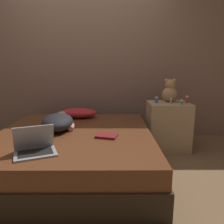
# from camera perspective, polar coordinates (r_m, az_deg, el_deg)

# --- Properties ---
(ground_plane) EXTENTS (12.00, 12.00, 0.00)m
(ground_plane) POSITION_cam_1_polar(r_m,az_deg,el_deg) (2.65, -9.46, -14.14)
(ground_plane) COLOR brown
(wall_back) EXTENTS (8.00, 0.06, 2.60)m
(wall_back) POSITION_cam_1_polar(r_m,az_deg,el_deg) (3.58, -7.10, 14.20)
(wall_back) COLOR #846656
(wall_back) RESTS_ON ground_plane
(bed) EXTENTS (1.74, 1.86, 0.43)m
(bed) POSITION_cam_1_polar(r_m,az_deg,el_deg) (2.57, -9.63, -9.85)
(bed) COLOR #2D2319
(bed) RESTS_ON ground_plane
(nightstand) EXTENTS (0.56, 0.46, 0.66)m
(nightstand) POSITION_cam_1_polar(r_m,az_deg,el_deg) (3.17, 14.37, -3.54)
(nightstand) COLOR tan
(nightstand) RESTS_ON ground_plane
(pillow) EXTENTS (0.52, 0.28, 0.13)m
(pillow) POSITION_cam_1_polar(r_m,az_deg,el_deg) (3.14, -8.74, -0.27)
(pillow) COLOR red
(pillow) RESTS_ON bed
(person_lying) EXTENTS (0.39, 0.67, 0.18)m
(person_lying) POSITION_cam_1_polar(r_m,az_deg,el_deg) (2.62, -13.83, -2.46)
(person_lying) COLOR black
(person_lying) RESTS_ON bed
(laptop) EXTENTS (0.41, 0.36, 0.24)m
(laptop) POSITION_cam_1_polar(r_m,az_deg,el_deg) (1.99, -19.50, -8.64)
(laptop) COLOR #9E9EA3
(laptop) RESTS_ON bed
(teddy_bear) EXTENTS (0.21, 0.21, 0.32)m
(teddy_bear) POSITION_cam_1_polar(r_m,az_deg,el_deg) (3.17, 14.85, 5.12)
(teddy_bear) COLOR tan
(teddy_bear) RESTS_ON nightstand
(bottle_blue) EXTENTS (0.04, 0.04, 0.09)m
(bottle_blue) POSITION_cam_1_polar(r_m,az_deg,el_deg) (3.03, 11.53, 3.09)
(bottle_blue) COLOR #3866B2
(bottle_blue) RESTS_ON nightstand
(bottle_pink) EXTENTS (0.03, 0.03, 0.08)m
(bottle_pink) POSITION_cam_1_polar(r_m,az_deg,el_deg) (3.04, 15.14, 2.84)
(bottle_pink) COLOR pink
(bottle_pink) RESTS_ON nightstand
(bottle_green) EXTENTS (0.03, 0.03, 0.06)m
(bottle_green) POSITION_cam_1_polar(r_m,az_deg,el_deg) (3.01, 17.81, 2.47)
(bottle_green) COLOR #3D8E4C
(bottle_green) RESTS_ON nightstand
(bottle_red) EXTENTS (0.03, 0.03, 0.10)m
(bottle_red) POSITION_cam_1_polar(r_m,az_deg,el_deg) (3.13, 18.98, 3.09)
(bottle_red) COLOR #B72D2D
(bottle_red) RESTS_ON nightstand
(book) EXTENTS (0.25, 0.20, 0.02)m
(book) POSITION_cam_1_polar(r_m,az_deg,el_deg) (2.29, -1.41, -6.27)
(book) COLOR maroon
(book) RESTS_ON bed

